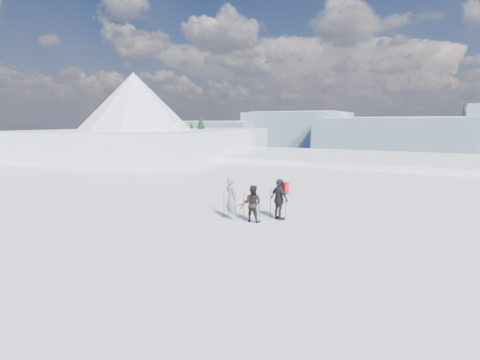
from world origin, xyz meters
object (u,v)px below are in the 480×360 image
object	(u,v)px
skier_pack	(279,199)
skis_loose	(241,205)
skier_grey	(231,198)
skier_dark	(253,203)

from	to	relation	value
skier_pack	skis_loose	bearing A→B (deg)	-3.92
skier_grey	skis_loose	world-z (taller)	skier_grey
skier_grey	skier_dark	world-z (taller)	skier_grey
skier_dark	skier_pack	bearing A→B (deg)	-138.40
skier_grey	skier_pack	bearing A→B (deg)	-127.09
skier_dark	skier_pack	size ratio (longest dim) A/B	0.88
skier_grey	skier_dark	xyz separation A→B (m)	(0.98, 0.02, -0.14)
skier_grey	skier_pack	distance (m)	2.00
skier_grey	skis_loose	xyz separation A→B (m)	(-0.80, 2.48, -0.89)
skier_pack	skier_dark	bearing A→B (deg)	71.35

